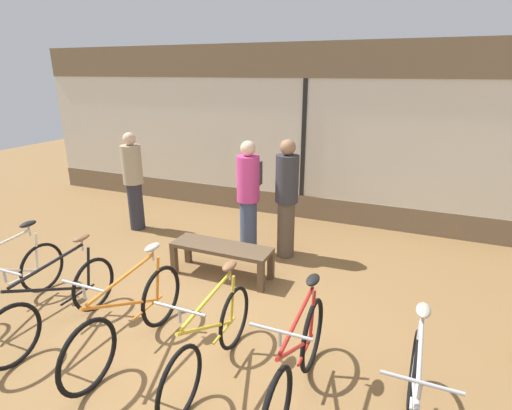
% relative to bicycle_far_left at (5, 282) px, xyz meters
% --- Properties ---
extents(ground_plane, '(24.00, 24.00, 0.00)m').
position_rel_bicycle_far_left_xyz_m(ground_plane, '(2.27, 0.39, -0.38)').
color(ground_plane, olive).
extents(shop_back_wall, '(12.00, 0.08, 3.20)m').
position_rel_bicycle_far_left_xyz_m(shop_back_wall, '(2.27, 4.44, 1.26)').
color(shop_back_wall, '#7A664C').
rests_on(shop_back_wall, ground_plane).
extents(bicycle_far_left, '(0.46, 1.68, 1.00)m').
position_rel_bicycle_far_left_xyz_m(bicycle_far_left, '(0.00, 0.00, 0.00)').
color(bicycle_far_left, black).
rests_on(bicycle_far_left, ground_plane).
extents(bicycle_left, '(0.46, 1.70, 1.00)m').
position_rel_bicycle_far_left_xyz_m(bicycle_left, '(0.93, -0.08, -0.00)').
color(bicycle_left, black).
rests_on(bicycle_left, ground_plane).
extents(bicycle_center_left, '(0.46, 1.76, 1.03)m').
position_rel_bicycle_far_left_xyz_m(bicycle_center_left, '(1.84, -0.02, 0.01)').
color(bicycle_center_left, black).
rests_on(bicycle_center_left, ground_plane).
extents(bicycle_center_right, '(0.46, 1.65, 1.01)m').
position_rel_bicycle_far_left_xyz_m(bicycle_center_right, '(2.75, -0.01, 0.00)').
color(bicycle_center_right, black).
rests_on(bicycle_center_right, ground_plane).
extents(bicycle_right, '(0.46, 1.69, 1.03)m').
position_rel_bicycle_far_left_xyz_m(bicycle_right, '(3.57, -0.01, 0.01)').
color(bicycle_right, black).
rests_on(bicycle_right, ground_plane).
extents(bicycle_far_right, '(0.46, 1.67, 1.02)m').
position_rel_bicycle_far_left_xyz_m(bicycle_far_right, '(4.47, -0.11, 0.01)').
color(bicycle_far_right, black).
rests_on(bicycle_far_right, ground_plane).
extents(display_bench, '(1.40, 0.44, 0.46)m').
position_rel_bicycle_far_left_xyz_m(display_bench, '(1.94, 1.74, -0.00)').
color(display_bench, brown).
rests_on(display_bench, ground_plane).
extents(customer_near_rack, '(0.48, 0.48, 1.74)m').
position_rel_bicycle_far_left_xyz_m(customer_near_rack, '(-0.29, 2.72, 0.54)').
color(customer_near_rack, '#2D2D38').
rests_on(customer_near_rack, ground_plane).
extents(customer_by_window, '(0.48, 0.48, 1.81)m').
position_rel_bicycle_far_left_xyz_m(customer_by_window, '(2.55, 2.69, 0.58)').
color(customer_by_window, brown).
rests_on(customer_by_window, ground_plane).
extents(customer_mid_floor, '(0.36, 0.50, 1.77)m').
position_rel_bicycle_far_left_xyz_m(customer_mid_floor, '(1.98, 2.57, 0.58)').
color(customer_mid_floor, '#424C6B').
rests_on(customer_mid_floor, ground_plane).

